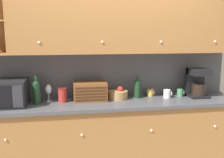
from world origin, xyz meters
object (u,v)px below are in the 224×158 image
at_px(wine_glass, 48,90).
at_px(fruit_basket, 118,94).
at_px(coffee_maker, 197,83).
at_px(storage_canister, 62,95).
at_px(mug_blue_second, 167,94).
at_px(microwave, 5,93).
at_px(mug_patterned_third, 180,93).
at_px(bread_box, 90,91).
at_px(wine_bottle, 37,91).
at_px(mug, 150,92).
at_px(second_wine_bottle, 138,88).

relative_size(wine_glass, fruit_basket, 0.82).
bearing_deg(wine_glass, coffee_maker, -2.55).
height_order(storage_canister, fruit_basket, storage_canister).
bearing_deg(storage_canister, mug_blue_second, 0.06).
distance_m(microwave, mug_patterned_third, 2.18).
bearing_deg(microwave, storage_canister, 5.68).
distance_m(fruit_basket, mug_patterned_third, 0.84).
xyz_separation_m(wine_glass, mug_patterned_third, (1.71, -0.04, -0.10)).
relative_size(mug_blue_second, coffee_maker, 0.28).
bearing_deg(bread_box, wine_bottle, -174.43).
relative_size(mug, mug_patterned_third, 0.99).
height_order(second_wine_bottle, mug, second_wine_bottle).
distance_m(microwave, storage_canister, 0.65).
xyz_separation_m(fruit_basket, second_wine_bottle, (0.26, -0.01, 0.08)).
relative_size(bread_box, mug_blue_second, 3.86).
height_order(wine_glass, second_wine_bottle, second_wine_bottle).
bearing_deg(mug_patterned_third, microwave, -177.39).
xyz_separation_m(storage_canister, mug_blue_second, (1.34, 0.00, -0.03)).
relative_size(fruit_basket, coffee_maker, 0.69).
xyz_separation_m(wine_bottle, mug_blue_second, (1.64, 0.04, -0.10)).
bearing_deg(mug_blue_second, wine_glass, 177.30).
distance_m(wine_bottle, storage_canister, 0.30).
relative_size(microwave, mug_blue_second, 4.63).
height_order(storage_canister, second_wine_bottle, second_wine_bottle).
xyz_separation_m(wine_bottle, storage_canister, (0.30, 0.04, -0.07)).
xyz_separation_m(fruit_basket, coffee_maker, (1.05, -0.07, 0.13)).
xyz_separation_m(wine_glass, fruit_basket, (0.86, -0.01, -0.09)).
bearing_deg(mug_blue_second, second_wine_bottle, 172.20).
height_order(mug, mug_patterned_third, mug_patterned_third).
bearing_deg(microwave, second_wine_bottle, 4.24).
height_order(wine_bottle, fruit_basket, wine_bottle).
height_order(microwave, wine_glass, microwave).
distance_m(storage_canister, second_wine_bottle, 0.96).
bearing_deg(coffee_maker, wine_glass, 177.45).
distance_m(mug_blue_second, mug_patterned_third, 0.20).
bearing_deg(mug_blue_second, mug_patterned_third, 9.91).
height_order(wine_bottle, wine_glass, wine_bottle).
height_order(microwave, second_wine_bottle, microwave).
height_order(microwave, coffee_maker, coffee_maker).
xyz_separation_m(wine_glass, second_wine_bottle, (1.12, -0.02, -0.01)).
relative_size(storage_canister, second_wine_bottle, 0.58).
xyz_separation_m(second_wine_bottle, coffee_maker, (0.79, -0.07, 0.05)).
bearing_deg(wine_glass, storage_canister, -23.32).
xyz_separation_m(storage_canister, mug_patterned_third, (1.54, 0.04, -0.04)).
bearing_deg(storage_canister, wine_bottle, -173.23).
relative_size(wine_bottle, bread_box, 0.84).
relative_size(wine_bottle, wine_glass, 1.60).
distance_m(wine_glass, mug_blue_second, 1.51).
height_order(mug_blue_second, mug_patterned_third, mug_blue_second).
height_order(fruit_basket, mug, fruit_basket).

